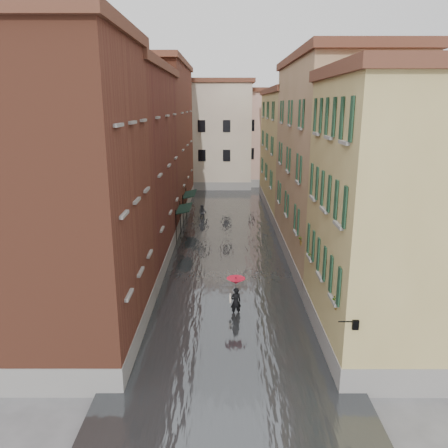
{
  "coord_description": "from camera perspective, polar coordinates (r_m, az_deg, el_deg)",
  "views": [
    {
      "loc": [
        -0.26,
        -19.88,
        10.46
      ],
      "look_at": [
        -0.29,
        7.37,
        3.0
      ],
      "focal_mm": 35.0,
      "sensor_mm": 36.0,
      "label": 1
    }
  ],
  "objects": [
    {
      "name": "building_end_cream",
      "position": [
        58.08,
        -2.69,
        11.39
      ],
      "size": [
        12.0,
        9.0,
        13.0
      ],
      "primitive_type": "cube",
      "color": "beige",
      "rests_on": "ground"
    },
    {
      "name": "awning_near",
      "position": [
        34.69,
        -5.28,
        1.93
      ],
      "size": [
        1.09,
        3.21,
        2.8
      ],
      "color": "black",
      "rests_on": "ground"
    },
    {
      "name": "wall_lantern",
      "position": [
        16.41,
        16.69,
        -12.4
      ],
      "size": [
        0.71,
        0.22,
        0.35
      ],
      "color": "black",
      "rests_on": "ground"
    },
    {
      "name": "building_right_far",
      "position": [
        44.73,
        9.52,
        9.06
      ],
      "size": [
        6.0,
        16.0,
        11.5
      ],
      "primitive_type": "cube",
      "color": "tan",
      "rests_on": "ground"
    },
    {
      "name": "building_left_far",
      "position": [
        44.53,
        -8.8,
        10.68
      ],
      "size": [
        6.0,
        16.0,
        14.0
      ],
      "primitive_type": "cube",
      "color": "brown",
      "rests_on": "ground"
    },
    {
      "name": "building_left_near",
      "position": [
        19.52,
        -20.17,
        2.66
      ],
      "size": [
        6.0,
        8.0,
        13.0
      ],
      "primitive_type": "cube",
      "color": "brown",
      "rests_on": "ground"
    },
    {
      "name": "building_right_mid",
      "position": [
        30.04,
        14.16,
        7.28
      ],
      "size": [
        6.0,
        14.0,
        13.0
      ],
      "primitive_type": "cube",
      "color": "tan",
      "rests_on": "ground"
    },
    {
      "name": "pedestrian_far",
      "position": [
        40.68,
        -2.84,
        1.48
      ],
      "size": [
        0.84,
        0.72,
        1.49
      ],
      "primitive_type": "imported",
      "rotation": [
        0.0,
        0.0,
        -0.23
      ],
      "color": "black",
      "rests_on": "ground"
    },
    {
      "name": "floodwater",
      "position": [
        34.48,
        0.49,
        -2.18
      ],
      "size": [
        10.0,
        60.0,
        0.2
      ],
      "primitive_type": "cube",
      "color": "#3D4044",
      "rests_on": "ground"
    },
    {
      "name": "pedestrian_main",
      "position": [
        22.35,
        1.54,
        -8.96
      ],
      "size": [
        0.96,
        0.96,
        2.06
      ],
      "color": "black",
      "rests_on": "ground"
    },
    {
      "name": "building_end_pink",
      "position": [
        60.37,
        6.13,
        10.99
      ],
      "size": [
        10.0,
        9.0,
        12.0
      ],
      "primitive_type": "cube",
      "color": "tan",
      "rests_on": "ground"
    },
    {
      "name": "awning_far",
      "position": [
        40.28,
        -4.54,
        3.83
      ],
      "size": [
        1.09,
        3.32,
        2.8
      ],
      "color": "black",
      "rests_on": "ground"
    },
    {
      "name": "building_left_mid",
      "position": [
        29.96,
        -13.04,
        6.84
      ],
      "size": [
        6.0,
        14.0,
        12.5
      ],
      "primitive_type": "cube",
      "color": "#5A2D1C",
      "rests_on": "ground"
    },
    {
      "name": "building_right_near",
      "position": [
        19.86,
        21.49,
        0.51
      ],
      "size": [
        6.0,
        8.0,
        11.5
      ],
      "primitive_type": "cube",
      "color": "tan",
      "rests_on": "ground"
    },
    {
      "name": "ground",
      "position": [
        22.47,
        0.73,
        -12.44
      ],
      "size": [
        120.0,
        120.0,
        0.0
      ],
      "primitive_type": "plane",
      "color": "#58575A",
      "rests_on": "ground"
    },
    {
      "name": "window_planters",
      "position": [
        21.17,
        12.02,
        -4.2
      ],
      "size": [
        0.59,
        8.67,
        0.84
      ],
      "color": "brown",
      "rests_on": "ground"
    }
  ]
}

